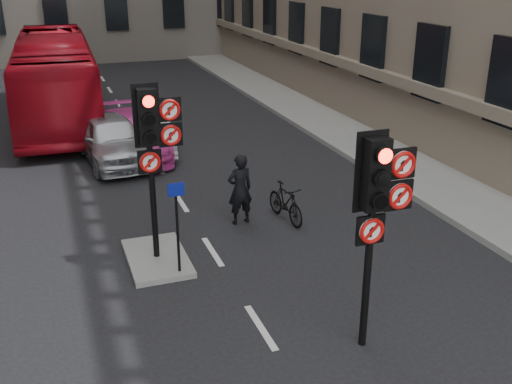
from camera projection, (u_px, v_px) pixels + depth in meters
pavement_right at (354, 134)px, 21.23m from camera, size 3.00×50.00×0.16m
centre_island at (157, 258)px, 12.46m from camera, size 1.20×2.00×0.12m
signal_near at (378, 197)px, 8.87m from camera, size 0.91×0.40×3.58m
signal_far at (153, 135)px, 11.51m from camera, size 0.91×0.40×3.58m
car_silver at (112, 139)px, 18.30m from camera, size 2.16×4.47×1.47m
car_white at (148, 131)px, 19.46m from camera, size 1.60×3.99×1.29m
car_pink at (129, 135)px, 18.89m from camera, size 2.21×4.76×1.35m
bus_red at (56, 78)px, 22.85m from camera, size 3.10×11.66×3.23m
motorcycle at (286, 203)px, 14.22m from camera, size 0.65×1.59×0.93m
motorcyclist at (240, 189)px, 13.96m from camera, size 0.67×0.49×1.71m
info_sign at (177, 215)px, 11.37m from camera, size 0.32×0.10×1.87m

